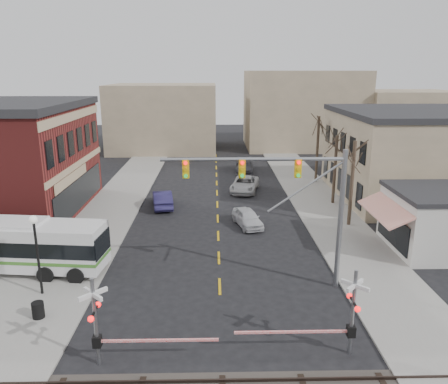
# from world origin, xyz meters

# --- Properties ---
(ground) EXTENTS (160.00, 160.00, 0.00)m
(ground) POSITION_xyz_m (0.00, 0.00, 0.00)
(ground) COLOR black
(ground) RESTS_ON ground
(sidewalk_west) EXTENTS (5.00, 60.00, 0.12)m
(sidewalk_west) POSITION_xyz_m (-9.50, 20.00, 0.06)
(sidewalk_west) COLOR gray
(sidewalk_west) RESTS_ON ground
(sidewalk_east) EXTENTS (5.00, 60.00, 0.12)m
(sidewalk_east) POSITION_xyz_m (9.50, 20.00, 0.06)
(sidewalk_east) COLOR gray
(sidewalk_east) RESTS_ON ground
(tan_building) EXTENTS (20.30, 15.30, 8.50)m
(tan_building) POSITION_xyz_m (22.00, 20.00, 4.26)
(tan_building) COLOR gray
(tan_building) RESTS_ON ground
(tree_east_a) EXTENTS (0.28, 0.28, 6.75)m
(tree_east_a) POSITION_xyz_m (10.50, 12.00, 3.50)
(tree_east_a) COLOR #382B21
(tree_east_a) RESTS_ON sidewalk_east
(tree_east_b) EXTENTS (0.28, 0.28, 6.30)m
(tree_east_b) POSITION_xyz_m (10.80, 18.00, 3.27)
(tree_east_b) COLOR #382B21
(tree_east_b) RESTS_ON sidewalk_east
(tree_east_c) EXTENTS (0.28, 0.28, 7.20)m
(tree_east_c) POSITION_xyz_m (11.00, 26.00, 3.72)
(tree_east_c) COLOR #382B21
(tree_east_c) RESTS_ON sidewalk_east
(transit_bus) EXTENTS (12.43, 3.97, 3.15)m
(transit_bus) POSITION_xyz_m (-13.07, 4.33, 1.78)
(transit_bus) COLOR silver
(transit_bus) RESTS_ON ground
(traffic_signal_mast) EXTENTS (9.99, 0.30, 8.00)m
(traffic_signal_mast) POSITION_xyz_m (3.96, 1.92, 5.74)
(traffic_signal_mast) COLOR gray
(traffic_signal_mast) RESTS_ON ground
(rr_crossing_west) EXTENTS (5.60, 1.36, 4.00)m
(rr_crossing_west) POSITION_xyz_m (-4.81, -4.76, 1.97)
(rr_crossing_west) COLOR gray
(rr_crossing_west) RESTS_ON ground
(rr_crossing_east) EXTENTS (5.60, 1.36, 4.00)m
(rr_crossing_east) POSITION_xyz_m (5.22, -4.27, 1.97)
(rr_crossing_east) COLOR gray
(rr_crossing_east) RESTS_ON ground
(street_lamp) EXTENTS (0.44, 0.44, 4.55)m
(street_lamp) POSITION_xyz_m (-9.86, 1.23, 3.35)
(street_lamp) COLOR black
(street_lamp) RESTS_ON sidewalk_west
(trash_bin) EXTENTS (0.60, 0.60, 0.82)m
(trash_bin) POSITION_xyz_m (-9.11, -1.24, 0.53)
(trash_bin) COLOR black
(trash_bin) RESTS_ON sidewalk_west
(car_a) EXTENTS (2.63, 4.34, 1.38)m
(car_a) POSITION_xyz_m (2.37, 12.14, 0.69)
(car_a) COLOR silver
(car_a) RESTS_ON ground
(car_b) EXTENTS (2.44, 4.94, 1.56)m
(car_b) POSITION_xyz_m (-5.00, 17.34, 0.78)
(car_b) COLOR #211C48
(car_b) RESTS_ON ground
(car_c) EXTENTS (3.56, 5.79, 1.50)m
(car_c) POSITION_xyz_m (2.87, 22.54, 0.75)
(car_c) COLOR #BBBBBB
(car_c) RESTS_ON ground
(car_d) EXTENTS (2.45, 5.24, 1.48)m
(car_d) POSITION_xyz_m (3.43, 31.48, 0.74)
(car_d) COLOR #47464C
(car_d) RESTS_ON ground
(pedestrian_near) EXTENTS (0.58, 0.78, 1.93)m
(pedestrian_near) POSITION_xyz_m (-8.47, 4.77, 1.09)
(pedestrian_near) COLOR #504540
(pedestrian_near) RESTS_ON sidewalk_west
(pedestrian_far) EXTENTS (1.02, 1.03, 1.68)m
(pedestrian_far) POSITION_xyz_m (-11.50, 7.83, 0.96)
(pedestrian_far) COLOR #323055
(pedestrian_far) RESTS_ON sidewalk_west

